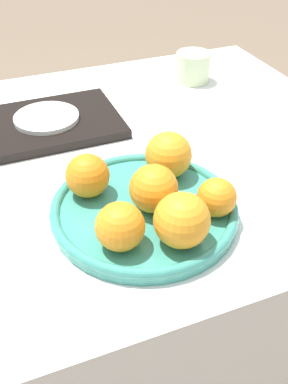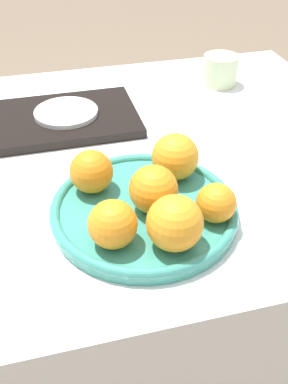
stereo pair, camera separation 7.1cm
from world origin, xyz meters
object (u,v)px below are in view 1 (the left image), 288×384
Objects in this scene: orange_5 at (217,197)px; serving_tray at (47,124)px; orange_1 at (182,220)px; side_plate at (47,118)px; cup_1 at (193,67)px; orange_4 at (120,227)px; fruit_platter at (144,209)px; orange_3 at (88,176)px; orange_0 at (168,155)px; orange_2 at (154,189)px.

serving_tray is (-0.19, 0.41, -0.04)m from orange_5.
orange_1 is 0.46m from side_plate.
cup_1 is at bearing 14.90° from serving_tray.
fruit_platter is at bearing 47.12° from orange_4.
orange_3 is at bearing -87.45° from side_plate.
fruit_platter is 0.11m from orange_3.
orange_0 is 1.31× the size of orange_5.
orange_5 is 0.20× the size of serving_tray.
orange_5 reaches higher than fruit_platter.
cup_1 is (0.24, 0.39, -0.02)m from orange_0.
orange_1 is 0.09m from orange_4.
orange_3 is 0.53× the size of side_plate.
orange_1 is at bearing -60.17° from orange_3.
fruit_platter is 3.69× the size of orange_1.
cup_1 is at bearing 44.96° from orange_3.
fruit_platter is 0.36m from serving_tray.
serving_tray is 0.42m from cup_1.
orange_3 is 0.29m from side_plate.
side_plate reaches higher than fruit_platter.
cup_1 is (0.40, 0.11, 0.01)m from side_plate.
orange_4 is (-0.08, -0.06, -0.00)m from orange_2.
orange_1 reaches higher than orange_3.
side_plate is at bearing 103.70° from fruit_platter.
orange_0 reaches higher than orange_3.
cup_1 is (0.39, 0.39, -0.02)m from orange_3.
side_plate is (-0.09, 0.35, 0.01)m from fruit_platter.
orange_0 is 1.13× the size of orange_4.
orange_0 reaches higher than serving_tray.
orange_2 is at bearing -74.55° from side_plate.
side_plate is at bearing 92.55° from orange_3.
orange_0 is 0.33m from side_plate.
orange_4 reaches higher than fruit_platter.
fruit_platter is 3.74× the size of orange_0.
orange_3 reaches higher than serving_tray.
orange_3 is 0.21m from orange_5.
orange_2 reaches higher than side_plate.
orange_0 is at bearing 0.70° from orange_3.
orange_4 is 0.52× the size of side_plate.
orange_4 is at bearing -175.16° from orange_5.
orange_1 is 0.46m from serving_tray.
orange_2 is at bearing -127.81° from orange_0.
orange_3 is (-0.09, 0.16, -0.00)m from orange_1.
orange_2 reaches higher than serving_tray.
orange_3 reaches higher than orange_5.
orange_0 reaches higher than fruit_platter.
orange_3 is 0.24× the size of serving_tray.
orange_1 is 1.06× the size of orange_2.
orange_5 is 0.71× the size of cup_1.
side_plate is at bearing 105.45° from orange_2.
orange_5 reaches higher than cup_1.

